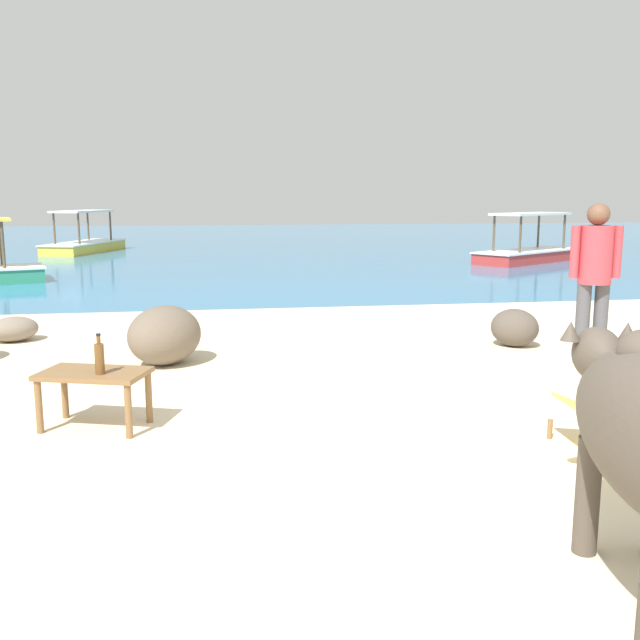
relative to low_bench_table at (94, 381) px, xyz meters
name	(u,v)px	position (x,y,z in m)	size (l,w,h in m)	color
sand_beach	(345,508)	(1.57, -1.59, -0.38)	(18.00, 14.00, 0.04)	beige
water_surface	(230,245)	(1.57, 20.41, -0.40)	(60.00, 36.00, 0.03)	teal
low_bench_table	(94,381)	(0.00, 0.00, 0.00)	(0.86, 0.65, 0.43)	brown
bottle	(99,358)	(0.06, -0.09, 0.19)	(0.07, 0.07, 0.30)	brown
deck_chair_near	(622,394)	(3.54, -1.02, 0.03)	(0.79, 0.57, 0.68)	brown
person_standing	(595,271)	(4.66, 1.33, 0.59)	(0.50, 0.32, 1.62)	#4C4C51
shore_rock_large	(14,329)	(-1.44, 3.41, -0.21)	(0.55, 0.46, 0.29)	gray
shore_rock_medium	(515,328)	(4.26, 2.24, -0.14)	(0.54, 0.43, 0.43)	brown
shore_rock_small	(165,335)	(0.39, 1.96, -0.06)	(0.82, 0.66, 0.60)	#6B5B4C
boat_yellow	(85,243)	(-3.00, 17.66, -0.11)	(2.17, 3.85, 1.29)	gold
boat_red	(529,252)	(9.20, 12.39, -0.11)	(3.70, 3.00, 1.29)	#C63833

